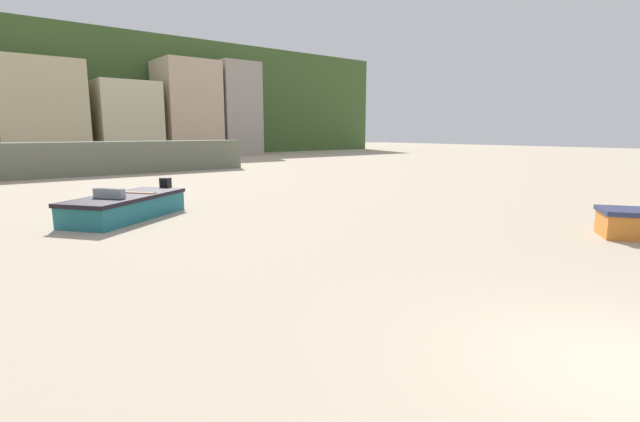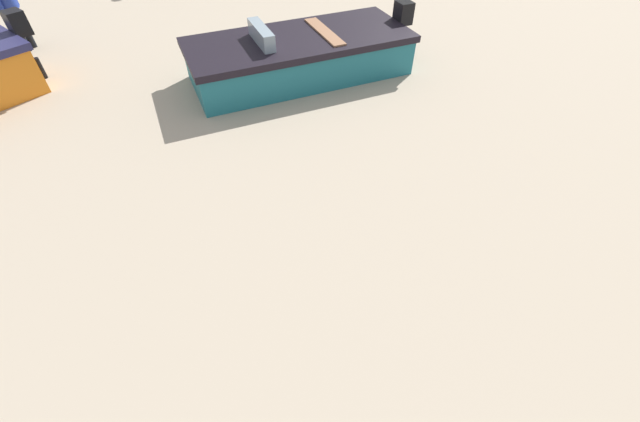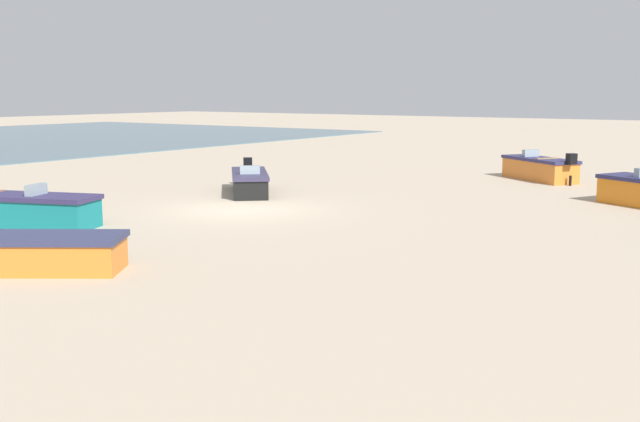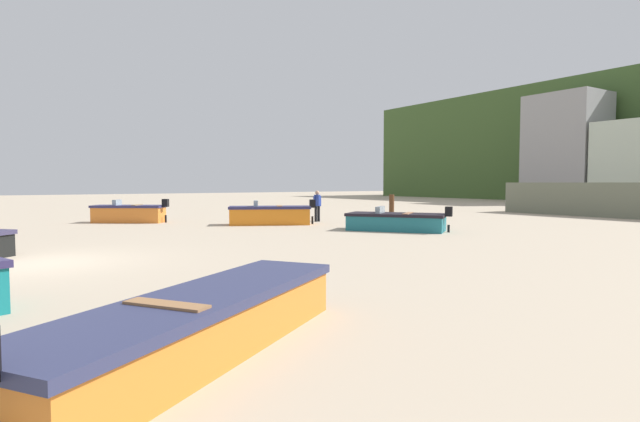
% 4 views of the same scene
% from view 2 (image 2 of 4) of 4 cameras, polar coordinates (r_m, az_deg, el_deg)
% --- Properties ---
extents(boat_teal_3, '(4.30, 3.78, 1.06)m').
position_cam_2_polar(boat_teal_3, '(7.97, -2.82, 21.35)').
color(boat_teal_3, '#1F6975').
rests_on(boat_teal_3, ground).
extents(beach_walker_distant, '(0.39, 0.54, 1.62)m').
position_cam_2_polar(beach_walker_distant, '(10.86, -38.31, 22.56)').
color(beach_walker_distant, black).
rests_on(beach_walker_distant, ground).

